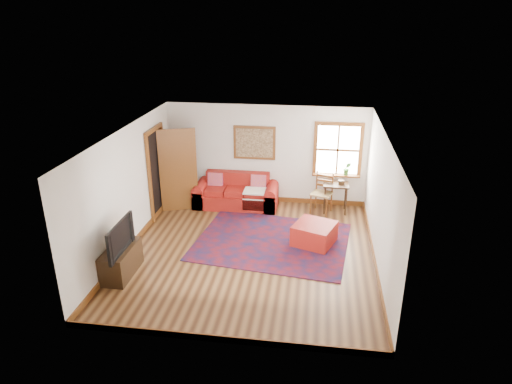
# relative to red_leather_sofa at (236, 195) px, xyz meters

# --- Properties ---
(ground) EXTENTS (5.50, 5.50, 0.00)m
(ground) POSITION_rel_red_leather_sofa_xyz_m (0.71, -2.34, -0.27)
(ground) COLOR #3A200F
(ground) RESTS_ON ground
(room_envelope) EXTENTS (5.04, 5.54, 2.52)m
(room_envelope) POSITION_rel_red_leather_sofa_xyz_m (0.71, -2.33, 1.38)
(room_envelope) COLOR silver
(room_envelope) RESTS_ON ground
(window) EXTENTS (1.18, 0.20, 1.38)m
(window) POSITION_rel_red_leather_sofa_xyz_m (2.49, 0.36, 1.04)
(window) COLOR white
(window) RESTS_ON ground
(doorway) EXTENTS (0.89, 1.08, 2.14)m
(doorway) POSITION_rel_red_leather_sofa_xyz_m (-1.50, -0.56, 0.80)
(doorway) COLOR black
(doorway) RESTS_ON ground
(framed_artwork) EXTENTS (1.05, 0.07, 0.85)m
(framed_artwork) POSITION_rel_red_leather_sofa_xyz_m (0.41, 0.37, 1.28)
(framed_artwork) COLOR brown
(framed_artwork) RESTS_ON ground
(persian_rug) EXTENTS (3.44, 2.89, 0.02)m
(persian_rug) POSITION_rel_red_leather_sofa_xyz_m (1.10, -1.82, -0.26)
(persian_rug) COLOR #5A0C13
(persian_rug) RESTS_ON ground
(red_leather_sofa) EXTENTS (2.08, 0.86, 0.81)m
(red_leather_sofa) POSITION_rel_red_leather_sofa_xyz_m (0.00, 0.00, 0.00)
(red_leather_sofa) COLOR maroon
(red_leather_sofa) RESTS_ON ground
(red_ottoman) EXTENTS (1.01, 1.01, 0.45)m
(red_ottoman) POSITION_rel_red_leather_sofa_xyz_m (1.99, -1.77, -0.04)
(red_ottoman) COLOR maroon
(red_ottoman) RESTS_ON ground
(side_table) EXTENTS (0.60, 0.45, 0.72)m
(side_table) POSITION_rel_red_leather_sofa_xyz_m (2.45, -0.04, 0.33)
(side_table) COLOR black
(side_table) RESTS_ON ground
(ladder_back_chair) EXTENTS (0.58, 0.56, 0.99)m
(ladder_back_chair) POSITION_rel_red_leather_sofa_xyz_m (2.14, -0.08, 0.27)
(ladder_back_chair) COLOR tan
(ladder_back_chair) RESTS_ON ground
(media_cabinet) EXTENTS (0.45, 1.01, 0.55)m
(media_cabinet) POSITION_rel_red_leather_sofa_xyz_m (-1.55, -3.48, 0.01)
(media_cabinet) COLOR black
(media_cabinet) RESTS_ON ground
(television) EXTENTS (0.14, 1.04, 0.60)m
(television) POSITION_rel_red_leather_sofa_xyz_m (-1.53, -3.63, 0.59)
(television) COLOR black
(television) RESTS_ON media_cabinet
(candle_hurricane) EXTENTS (0.12, 0.12, 0.18)m
(candle_hurricane) POSITION_rel_red_leather_sofa_xyz_m (-1.50, -3.09, 0.37)
(candle_hurricane) COLOR silver
(candle_hurricane) RESTS_ON media_cabinet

